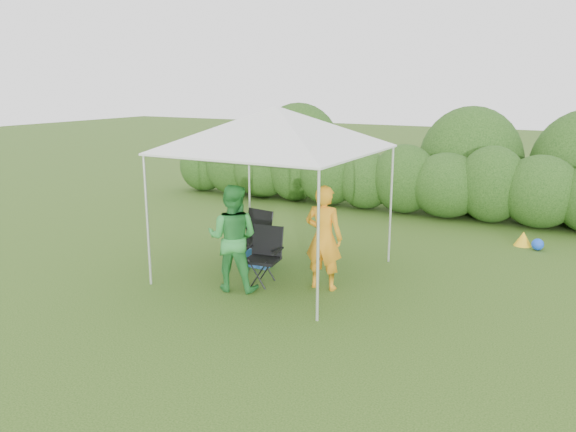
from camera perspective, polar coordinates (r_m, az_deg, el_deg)
The scene contains 10 objects.
ground at distance 9.35m, azimuth -2.68°, elevation -6.59°, with size 70.00×70.00×0.00m, color #3B5C1C.
hedge at distance 14.44m, azimuth 9.90°, elevation 3.75°, with size 12.98×1.53×1.80m.
canopy at distance 9.25m, azimuth -1.21°, elevation 8.87°, with size 3.10×3.10×2.83m.
chair_right at distance 9.12m, azimuth -2.40°, elevation -3.63°, with size 0.64×0.59×0.93m.
chair_left at distance 10.04m, azimuth -3.44°, elevation -1.86°, with size 0.67×0.62×0.98m.
man at distance 8.78m, azimuth 3.64°, elevation -2.20°, with size 0.61×0.40×1.67m, color orange.
woman at distance 8.77m, azimuth -5.63°, elevation -2.22°, with size 0.82×0.64×1.68m, color green.
cooler at distance 10.03m, azimuth -2.93°, elevation -4.02°, with size 0.46×0.34×0.39m.
bottle at distance 9.88m, azimuth -2.78°, elevation -2.40°, with size 0.06×0.06×0.24m, color #592D0C.
lawn_toy at distance 12.15m, azimuth 23.10°, elevation -2.27°, with size 0.58×0.48×0.29m.
Camera 1 is at (4.60, -7.49, 3.19)m, focal length 35.00 mm.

